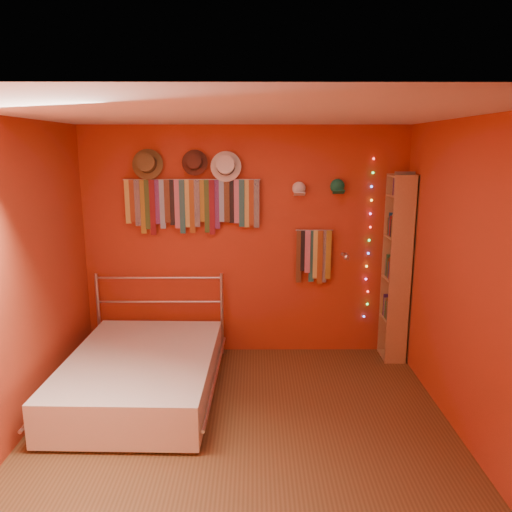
{
  "coord_description": "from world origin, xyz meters",
  "views": [
    {
      "loc": [
        0.11,
        -3.6,
        2.28
      ],
      "look_at": [
        0.12,
        0.9,
        1.29
      ],
      "focal_mm": 35.0,
      "sensor_mm": 36.0,
      "label": 1
    }
  ],
  "objects_px": {
    "reading_lamp": "(346,256)",
    "bed": "(142,374)",
    "bookshelf": "(401,268)",
    "tie_rack": "(192,203)"
  },
  "relations": [
    {
      "from": "reading_lamp",
      "to": "bed",
      "type": "xyz_separation_m",
      "value": [
        -2.01,
        -0.85,
        -0.92
      ]
    },
    {
      "from": "reading_lamp",
      "to": "bookshelf",
      "type": "height_order",
      "value": "bookshelf"
    },
    {
      "from": "bed",
      "to": "bookshelf",
      "type": "bearing_deg",
      "value": 19.74
    },
    {
      "from": "tie_rack",
      "to": "reading_lamp",
      "type": "xyz_separation_m",
      "value": [
        1.63,
        -0.15,
        -0.55
      ]
    },
    {
      "from": "tie_rack",
      "to": "bookshelf",
      "type": "xyz_separation_m",
      "value": [
        2.22,
        -0.15,
        -0.67
      ]
    },
    {
      "from": "bookshelf",
      "to": "bed",
      "type": "height_order",
      "value": "bookshelf"
    },
    {
      "from": "tie_rack",
      "to": "reading_lamp",
      "type": "bearing_deg",
      "value": -5.4
    },
    {
      "from": "reading_lamp",
      "to": "bed",
      "type": "relative_size",
      "value": 0.15
    },
    {
      "from": "bed",
      "to": "tie_rack",
      "type": "bearing_deg",
      "value": 71.0
    },
    {
      "from": "tie_rack",
      "to": "bed",
      "type": "xyz_separation_m",
      "value": [
        -0.38,
        -1.01,
        -1.47
      ]
    }
  ]
}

